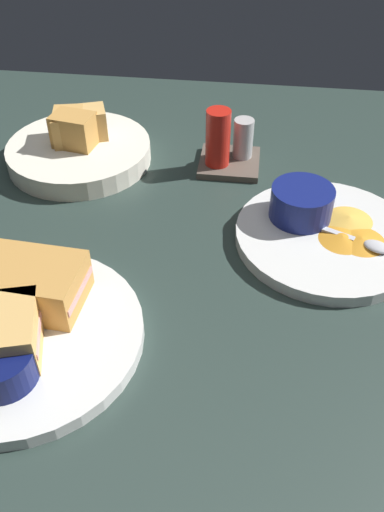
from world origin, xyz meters
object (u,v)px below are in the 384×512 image
at_px(plate_sandwich_main, 23,336).
at_px(sandwich_half_near, 22,282).
at_px(ramekin_light_gravy, 302,202).
at_px(bread_basket_rear, 79,147).
at_px(plate_chips_companion, 326,237).
at_px(ramekin_dark_sauce, 1,365).
at_px(spoon_by_dark_ramekin, 9,331).
at_px(condiment_caddy, 227,146).
at_px(spoon_by_gravy_ramekin, 366,243).

bearing_deg(plate_sandwich_main, sandwich_half_near, 104.38).
distance_m(ramekin_light_gravy, bread_basket_rear, 0.35).
bearing_deg(plate_chips_companion, sandwich_half_near, -154.45).
distance_m(plate_sandwich_main, ramekin_dark_sauce, 0.06).
bearing_deg(bread_basket_rear, sandwich_half_near, -84.13).
relative_size(plate_sandwich_main, ramekin_dark_sauce, 3.81).
xyz_separation_m(ramekin_dark_sauce, ramekin_light_gravy, (0.28, 0.29, 0.00)).
relative_size(spoon_by_dark_ramekin, bread_basket_rear, 0.45).
bearing_deg(plate_chips_companion, condiment_caddy, 130.58).
xyz_separation_m(ramekin_light_gravy, bread_basket_rear, (-0.33, 0.12, -0.02)).
bearing_deg(ramekin_dark_sauce, spoon_by_dark_ramekin, 106.85).
bearing_deg(spoon_by_gravy_ramekin, ramekin_dark_sauce, -146.21).
distance_m(ramekin_dark_sauce, spoon_by_gravy_ramekin, 0.44).
xyz_separation_m(sandwich_half_near, condiment_caddy, (0.19, 0.32, -0.01)).
xyz_separation_m(ramekin_light_gravy, condiment_caddy, (-0.11, 0.13, -0.00)).
relative_size(ramekin_light_gravy, condiment_caddy, 0.84).
height_order(sandwich_half_near, ramekin_dark_sauce, sandwich_half_near).
bearing_deg(spoon_by_gravy_ramekin, sandwich_half_near, -159.79).
bearing_deg(plate_sandwich_main, ramekin_dark_sauce, -84.62).
bearing_deg(ramekin_light_gravy, condiment_caddy, 128.06).
bearing_deg(spoon_by_dark_ramekin, sandwich_half_near, 91.82).
height_order(ramekin_light_gravy, condiment_caddy, condiment_caddy).
bearing_deg(spoon_by_dark_ramekin, plate_chips_companion, 32.40).
bearing_deg(condiment_caddy, ramekin_light_gravy, -51.94).
bearing_deg(plate_sandwich_main, plate_chips_companion, 32.58).
bearing_deg(spoon_by_gravy_ramekin, plate_sandwich_main, -153.16).
xyz_separation_m(ramekin_dark_sauce, spoon_by_gravy_ramekin, (0.36, 0.24, -0.01)).
bearing_deg(plate_sandwich_main, spoon_by_gravy_ramekin, 26.84).
xyz_separation_m(spoon_by_gravy_ramekin, bread_basket_rear, (-0.41, 0.17, 0.00)).
xyz_separation_m(plate_sandwich_main, ramekin_dark_sauce, (0.01, -0.06, 0.03)).
bearing_deg(ramekin_dark_sauce, condiment_caddy, 67.48).
distance_m(ramekin_dark_sauce, condiment_caddy, 0.46).
relative_size(sandwich_half_near, condiment_caddy, 1.44).
xyz_separation_m(sandwich_half_near, ramekin_dark_sauce, (0.02, -0.10, -0.01)).
xyz_separation_m(plate_sandwich_main, sandwich_half_near, (-0.01, 0.05, 0.03)).
height_order(spoon_by_dark_ramekin, condiment_caddy, condiment_caddy).
height_order(plate_chips_companion, ramekin_light_gravy, ramekin_light_gravy).
bearing_deg(condiment_caddy, bread_basket_rear, -176.66).
height_order(sandwich_half_near, bread_basket_rear, bread_basket_rear).
bearing_deg(plate_chips_companion, bread_basket_rear, 157.62).
distance_m(ramekin_light_gravy, condiment_caddy, 0.17).
distance_m(plate_chips_companion, spoon_by_gravy_ramekin, 0.05).
distance_m(sandwich_half_near, ramekin_light_gravy, 0.35).
height_order(ramekin_dark_sauce, spoon_by_gravy_ramekin, ramekin_dark_sauce).
bearing_deg(ramekin_dark_sauce, ramekin_light_gravy, 45.87).
xyz_separation_m(plate_sandwich_main, spoon_by_dark_ramekin, (-0.01, -0.01, 0.01)).
xyz_separation_m(ramekin_dark_sauce, spoon_by_dark_ramekin, (-0.02, 0.05, -0.01)).
distance_m(spoon_by_dark_ramekin, bread_basket_rear, 0.36).
relative_size(spoon_by_dark_ramekin, plate_chips_companion, 0.43).
height_order(plate_chips_companion, condiment_caddy, condiment_caddy).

